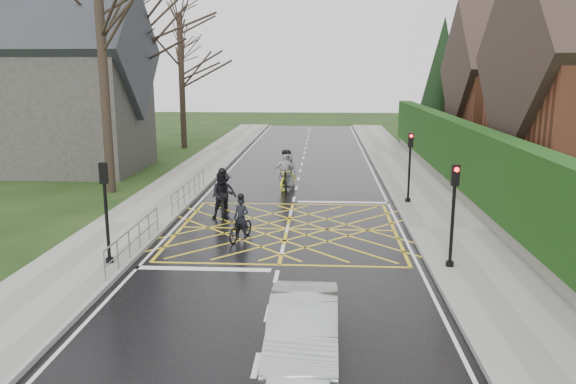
# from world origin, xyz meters

# --- Properties ---
(ground) EXTENTS (120.00, 120.00, 0.00)m
(ground) POSITION_xyz_m (0.00, 0.00, 0.00)
(ground) COLOR black
(ground) RESTS_ON ground
(road) EXTENTS (9.00, 80.00, 0.01)m
(road) POSITION_xyz_m (0.00, 0.00, 0.01)
(road) COLOR black
(road) RESTS_ON ground
(sidewalk_right) EXTENTS (3.00, 80.00, 0.15)m
(sidewalk_right) POSITION_xyz_m (6.00, 0.00, 0.07)
(sidewalk_right) COLOR gray
(sidewalk_right) RESTS_ON ground
(sidewalk_left) EXTENTS (3.00, 80.00, 0.15)m
(sidewalk_left) POSITION_xyz_m (-6.00, 0.00, 0.07)
(sidewalk_left) COLOR gray
(sidewalk_left) RESTS_ON ground
(stone_wall) EXTENTS (0.50, 38.00, 0.70)m
(stone_wall) POSITION_xyz_m (7.75, 6.00, 0.35)
(stone_wall) COLOR slate
(stone_wall) RESTS_ON ground
(hedge) EXTENTS (0.90, 38.00, 2.80)m
(hedge) POSITION_xyz_m (7.75, 6.00, 2.10)
(hedge) COLOR #16350E
(hedge) RESTS_ON stone_wall
(house_far) EXTENTS (9.80, 8.80, 10.30)m
(house_far) POSITION_xyz_m (14.75, 18.00, 4.36)
(house_far) COLOR brown
(house_far) RESTS_ON ground
(conifer) EXTENTS (4.60, 4.60, 10.00)m
(conifer) POSITION_xyz_m (10.75, 26.00, 4.99)
(conifer) COLOR black
(conifer) RESTS_ON ground
(church) EXTENTS (8.80, 7.80, 11.00)m
(church) POSITION_xyz_m (-13.54, 12.00, 4.93)
(church) COLOR #2D2B28
(church) RESTS_ON ground
(tree_near) EXTENTS (9.24, 9.24, 11.44)m
(tree_near) POSITION_xyz_m (-9.00, 6.00, 7.91)
(tree_near) COLOR black
(tree_near) RESTS_ON ground
(tree_mid) EXTENTS (10.08, 10.08, 12.48)m
(tree_mid) POSITION_xyz_m (-10.00, 14.00, 8.63)
(tree_mid) COLOR black
(tree_mid) RESTS_ON ground
(tree_far) EXTENTS (8.40, 8.40, 10.40)m
(tree_far) POSITION_xyz_m (-9.30, 22.00, 7.19)
(tree_far) COLOR black
(tree_far) RESTS_ON ground
(railing_south) EXTENTS (0.05, 5.04, 1.03)m
(railing_south) POSITION_xyz_m (-4.65, -3.50, 0.78)
(railing_south) COLOR slate
(railing_south) RESTS_ON ground
(railing_north) EXTENTS (0.05, 6.04, 1.03)m
(railing_north) POSITION_xyz_m (-4.65, 4.00, 0.79)
(railing_north) COLOR slate
(railing_north) RESTS_ON ground
(traffic_light_ne) EXTENTS (0.24, 0.31, 3.21)m
(traffic_light_ne) POSITION_xyz_m (5.10, 4.20, 1.66)
(traffic_light_ne) COLOR black
(traffic_light_ne) RESTS_ON ground
(traffic_light_se) EXTENTS (0.24, 0.31, 3.21)m
(traffic_light_se) POSITION_xyz_m (5.10, -4.20, 1.66)
(traffic_light_se) COLOR black
(traffic_light_se) RESTS_ON ground
(traffic_light_sw) EXTENTS (0.24, 0.31, 3.21)m
(traffic_light_sw) POSITION_xyz_m (-5.10, -4.50, 1.66)
(traffic_light_sw) COLOR black
(traffic_light_sw) RESTS_ON ground
(cyclist_rear) EXTENTS (1.08, 1.80, 1.65)m
(cyclist_rear) POSITION_xyz_m (-1.54, -1.42, 0.54)
(cyclist_rear) COLOR black
(cyclist_rear) RESTS_ON ground
(cyclist_back) EXTENTS (1.06, 2.15, 2.08)m
(cyclist_back) POSITION_xyz_m (-2.67, 1.33, 0.79)
(cyclist_back) COLOR black
(cyclist_back) RESTS_ON ground
(cyclist_mid) EXTENTS (1.06, 1.82, 1.73)m
(cyclist_mid) POSITION_xyz_m (-2.87, 2.88, 0.63)
(cyclist_mid) COLOR black
(cyclist_mid) RESTS_ON ground
(cyclist_front) EXTENTS (1.17, 2.13, 2.07)m
(cyclist_front) POSITION_xyz_m (-0.54, 6.72, 0.77)
(cyclist_front) COLOR black
(cyclist_front) RESTS_ON ground
(cyclist_lead) EXTENTS (1.25, 2.18, 2.00)m
(cyclist_lead) POSITION_xyz_m (-0.40, 7.16, 0.69)
(cyclist_lead) COLOR yellow
(cyclist_lead) RESTS_ON ground
(car) EXTENTS (1.43, 4.02, 1.32)m
(car) POSITION_xyz_m (0.94, -9.68, 0.66)
(car) COLOR #A2A5A9
(car) RESTS_ON ground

